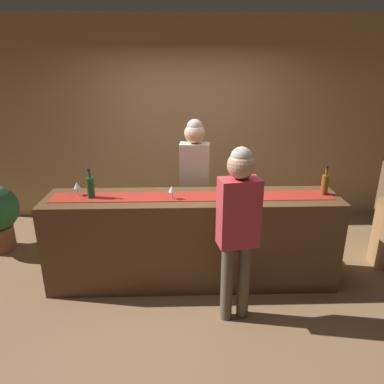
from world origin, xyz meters
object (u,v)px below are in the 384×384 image
Objects in this scene: wine_glass_mid_counter at (172,189)px; customer_sipping at (238,220)px; wine_bottle_amber at (325,184)px; wine_glass_near_customer at (77,186)px; bartender at (195,175)px; wine_bottle_green at (91,187)px.

customer_sipping is (0.58, -0.55, -0.09)m from wine_glass_mid_counter.
wine_glass_near_customer is (-2.52, 0.05, -0.01)m from wine_bottle_amber.
wine_bottle_amber is 1.56m from wine_glass_mid_counter.
wine_glass_near_customer is at bearing 171.83° from wine_glass_mid_counter.
wine_bottle_green is at bearing 34.66° from bartender.
customer_sipping is (0.33, -1.20, -0.04)m from bartender.
wine_glass_near_customer is 1.00× the size of wine_glass_mid_counter.
bartender reaches higher than wine_bottle_amber.
wine_bottle_green is at bearing -25.08° from wine_glass_near_customer.
wine_glass_mid_counter is (0.96, -0.14, 0.00)m from wine_glass_near_customer.
wine_bottle_green is 2.10× the size of wine_glass_near_customer.
wine_bottle_green is 0.18× the size of bartender.
bartender reaches higher than wine_bottle_green.
wine_bottle_green is 0.19× the size of customer_sipping.
wine_glass_mid_counter is 0.09× the size of bartender.
wine_glass_mid_counter is 0.09× the size of customer_sipping.
wine_glass_near_customer is 0.97m from wine_glass_mid_counter.
wine_bottle_green is 0.17m from wine_glass_near_customer.
bartender is at bearing 156.80° from wine_bottle_amber.
customer_sipping is (-0.98, -0.64, -0.09)m from wine_bottle_amber.
wine_glass_mid_counter is (0.81, -0.07, -0.01)m from wine_bottle_green.
wine_bottle_amber is (2.37, 0.03, 0.00)m from wine_bottle_green.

